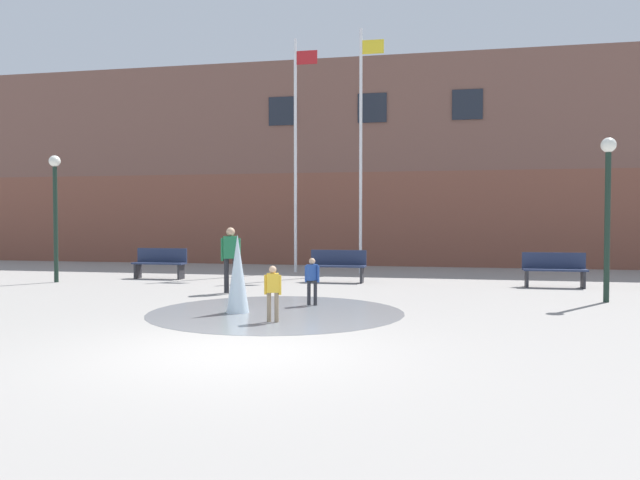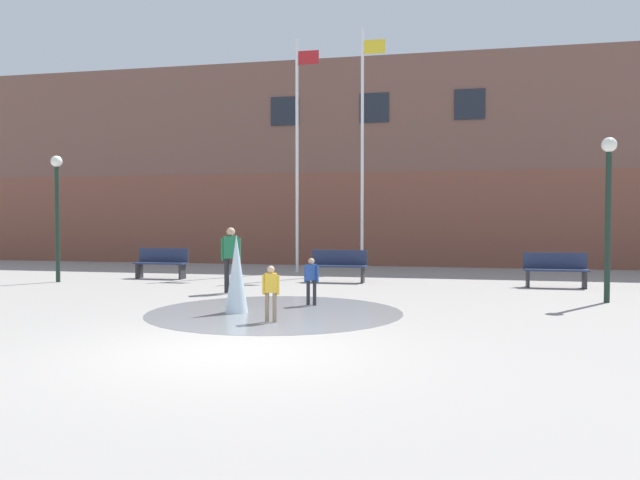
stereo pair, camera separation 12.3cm
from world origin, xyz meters
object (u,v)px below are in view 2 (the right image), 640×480
at_px(child_running, 271,289).
at_px(lamp_post_right_lane, 608,193).
at_px(adult_watching, 231,255).
at_px(child_in_fountain, 311,278).
at_px(park_bench_under_left_flagpole, 339,265).
at_px(flagpole_left, 298,149).
at_px(flagpole_right, 363,144).
at_px(park_bench_far_right, 556,269).
at_px(park_bench_far_left, 162,263).
at_px(lamp_post_left_lane, 57,199).

relative_size(child_running, lamp_post_right_lane, 0.28).
bearing_deg(adult_watching, child_in_fountain, -63.89).
bearing_deg(park_bench_under_left_flagpole, flagpole_left, 122.74).
bearing_deg(flagpole_right, adult_watching, -111.18).
relative_size(park_bench_under_left_flagpole, flagpole_right, 0.20).
height_order(park_bench_far_right, flagpole_left, flagpole_left).
relative_size(park_bench_far_left, child_in_fountain, 1.62).
bearing_deg(flagpole_left, child_running, -78.52).
bearing_deg(adult_watching, lamp_post_right_lane, -27.93).
relative_size(child_in_fountain, flagpole_left, 0.13).
height_order(park_bench_far_left, lamp_post_left_lane, lamp_post_left_lane).
distance_m(park_bench_far_left, child_in_fountain, 7.44).
relative_size(park_bench_under_left_flagpole, adult_watching, 1.01).
xyz_separation_m(park_bench_far_right, child_in_fountain, (-5.50, -4.61, 0.10)).
height_order(adult_watching, lamp_post_left_lane, lamp_post_left_lane).
bearing_deg(lamp_post_left_lane, park_bench_far_right, 6.10).
bearing_deg(child_running, flagpole_left, 84.18).
xyz_separation_m(flagpole_right, lamp_post_right_lane, (6.15, -6.02, -1.91)).
bearing_deg(park_bench_far_right, flagpole_left, 157.69).
height_order(child_in_fountain, child_running, same).
bearing_deg(flagpole_right, lamp_post_right_lane, -44.40).
distance_m(child_running, flagpole_right, 10.65).
bearing_deg(park_bench_under_left_flagpole, child_running, -89.34).
xyz_separation_m(adult_watching, child_in_fountain, (2.39, -1.71, -0.35)).
distance_m(park_bench_far_right, child_running, 8.89).
bearing_deg(lamp_post_left_lane, park_bench_far_left, 33.62).
bearing_deg(park_bench_far_right, park_bench_far_left, 179.29).
distance_m(flagpole_right, lamp_post_right_lane, 8.82).
distance_m(adult_watching, flagpole_right, 7.31).
bearing_deg(park_bench_far_right, child_running, -130.00).
height_order(child_in_fountain, lamp_post_right_lane, lamp_post_right_lane).
height_order(park_bench_far_left, park_bench_far_right, same).
height_order(park_bench_far_right, lamp_post_right_lane, lamp_post_right_lane).
distance_m(adult_watching, flagpole_left, 6.87).
xyz_separation_m(park_bench_far_left, park_bench_far_right, (11.22, -0.14, 0.00)).
relative_size(flagpole_right, lamp_post_left_lane, 2.24).
distance_m(park_bench_under_left_flagpole, flagpole_left, 5.13).
bearing_deg(lamp_post_right_lane, park_bench_under_left_flagpole, 154.97).
xyz_separation_m(park_bench_far_right, lamp_post_right_lane, (0.61, -2.84, 1.86)).
bearing_deg(adult_watching, park_bench_far_right, -8.12).
relative_size(park_bench_far_left, park_bench_far_right, 1.00).
bearing_deg(park_bench_far_left, adult_watching, -42.36).
bearing_deg(flagpole_left, park_bench_far_left, -138.84).
bearing_deg(child_running, park_bench_far_left, 111.06).
bearing_deg(flagpole_right, child_in_fountain, -89.71).
xyz_separation_m(child_running, lamp_post_left_lane, (-7.90, 5.36, 1.79)).
xyz_separation_m(child_in_fountain, flagpole_right, (-0.04, 7.79, 3.68)).
distance_m(child_running, lamp_post_right_lane, 7.67).
relative_size(park_bench_under_left_flagpole, child_running, 1.62).
distance_m(flagpole_left, lamp_post_left_lane, 7.69).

